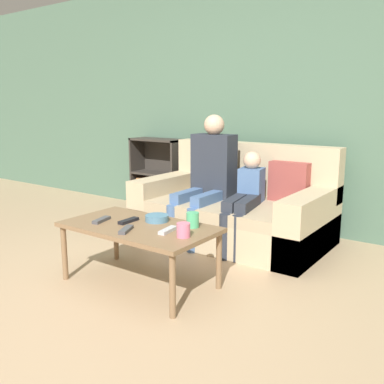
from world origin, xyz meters
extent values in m
plane|color=tan|center=(0.00, 0.00, 0.00)|extent=(22.00, 22.00, 0.00)
cube|color=#4C6B56|center=(0.00, 2.56, 1.30)|extent=(12.00, 0.06, 2.60)
cube|color=tan|center=(0.07, 1.88, 0.14)|extent=(1.72, 1.00, 0.28)
cube|color=tan|center=(0.07, 1.79, 0.33)|extent=(1.28, 0.82, 0.10)
cube|color=tan|center=(0.07, 2.29, 0.63)|extent=(1.72, 0.18, 0.50)
cube|color=tan|center=(-0.68, 1.88, 0.27)|extent=(0.22, 1.00, 0.54)
cube|color=tan|center=(0.82, 1.88, 0.27)|extent=(0.22, 1.00, 0.54)
cube|color=#93423D|center=(0.51, 2.14, 0.56)|extent=(0.36, 0.12, 0.36)
cube|color=#332D28|center=(-1.56, 2.38, 0.43)|extent=(0.02, 0.28, 0.86)
cube|color=#332D28|center=(-0.93, 2.38, 0.43)|extent=(0.02, 0.28, 0.86)
cube|color=#332D28|center=(-1.24, 2.51, 0.43)|extent=(0.65, 0.02, 0.86)
cube|color=#332D28|center=(-1.24, 2.38, 0.01)|extent=(0.65, 0.28, 0.02)
cube|color=#332D28|center=(-1.24, 2.38, 0.45)|extent=(0.61, 0.28, 0.02)
cube|color=#332D28|center=(-1.24, 2.38, 0.84)|extent=(0.65, 0.28, 0.02)
cube|color=#993D84|center=(-1.52, 2.37, 0.14)|extent=(0.05, 0.19, 0.23)
cube|color=#B77542|center=(-1.46, 2.37, 0.20)|extent=(0.06, 0.21, 0.36)
cube|color=#B77542|center=(-1.39, 2.37, 0.16)|extent=(0.05, 0.18, 0.27)
cube|color=gold|center=(-1.34, 2.37, 0.18)|extent=(0.04, 0.23, 0.32)
cube|color=#232328|center=(-1.29, 2.37, 0.16)|extent=(0.04, 0.19, 0.27)
cube|color=#2D7A4C|center=(-1.23, 2.36, 0.14)|extent=(0.07, 0.16, 0.23)
cube|color=#B77542|center=(-1.16, 2.37, 0.19)|extent=(0.05, 0.21, 0.33)
cube|color=#6699A8|center=(-1.11, 2.37, 0.19)|extent=(0.04, 0.23, 0.33)
cube|color=#232328|center=(-1.06, 2.37, 0.18)|extent=(0.05, 0.23, 0.31)
cylinder|color=brown|center=(-0.44, 0.39, 0.20)|extent=(0.04, 0.04, 0.40)
cylinder|color=brown|center=(0.55, 0.39, 0.20)|extent=(0.04, 0.04, 0.40)
cylinder|color=brown|center=(-0.44, 0.90, 0.20)|extent=(0.04, 0.04, 0.40)
cylinder|color=brown|center=(0.55, 0.90, 0.20)|extent=(0.04, 0.04, 0.40)
cube|color=brown|center=(0.05, 0.64, 0.42)|extent=(1.07, 0.59, 0.03)
cylinder|color=#476693|center=(-0.26, 1.40, 0.19)|extent=(0.09, 0.09, 0.38)
cylinder|color=#476693|center=(-0.04, 1.40, 0.19)|extent=(0.09, 0.09, 0.38)
cube|color=#476693|center=(-0.26, 1.66, 0.43)|extent=(0.11, 0.45, 0.09)
cube|color=#476693|center=(-0.04, 1.66, 0.43)|extent=(0.11, 0.45, 0.09)
cube|color=#282D38|center=(-0.16, 1.92, 0.68)|extent=(0.40, 0.21, 0.59)
sphere|color=#D1A889|center=(-0.16, 1.92, 1.06)|extent=(0.19, 0.19, 0.19)
cylinder|color=#282D38|center=(0.28, 1.41, 0.19)|extent=(0.11, 0.11, 0.38)
cylinder|color=#282D38|center=(0.39, 1.43, 0.19)|extent=(0.11, 0.11, 0.38)
cube|color=#282D38|center=(0.24, 1.66, 0.43)|extent=(0.18, 0.46, 0.09)
cube|color=#282D38|center=(0.34, 1.68, 0.43)|extent=(0.18, 0.46, 0.09)
cube|color=#476693|center=(0.24, 1.93, 0.54)|extent=(0.23, 0.23, 0.31)
sphere|color=#D1A889|center=(0.24, 1.93, 0.76)|extent=(0.16, 0.16, 0.16)
cylinder|color=pink|center=(0.47, 0.60, 0.48)|extent=(0.09, 0.09, 0.09)
cylinder|color=#4CB77A|center=(0.39, 0.81, 0.48)|extent=(0.09, 0.09, 0.10)
cube|color=#47474C|center=(0.09, 0.48, 0.44)|extent=(0.11, 0.17, 0.02)
cube|color=#47474C|center=(-0.22, 0.55, 0.44)|extent=(0.09, 0.18, 0.02)
cube|color=black|center=(-0.05, 0.65, 0.44)|extent=(0.05, 0.17, 0.02)
cube|color=#B7B7BC|center=(0.32, 0.63, 0.44)|extent=(0.07, 0.18, 0.02)
cylinder|color=teal|center=(0.09, 0.79, 0.45)|extent=(0.17, 0.17, 0.05)
camera|label=1|loc=(2.01, -1.46, 1.25)|focal=40.00mm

